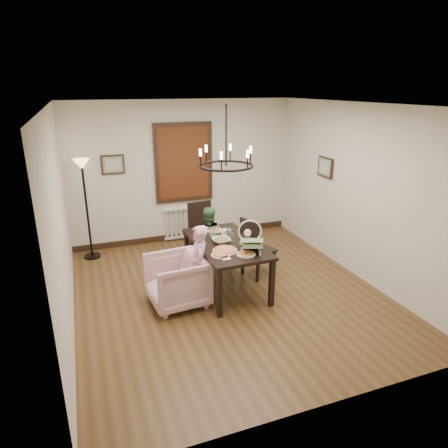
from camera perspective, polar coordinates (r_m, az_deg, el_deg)
room_shell at (r=6.07m, az=-0.65°, el=3.53°), size 4.51×5.00×2.81m
dining_table at (r=6.14m, az=0.28°, el=-3.35°), size 0.96×1.66×0.77m
chair_far at (r=7.29m, az=-2.83°, el=-1.05°), size 0.51×0.51×1.04m
chair_right at (r=6.65m, az=4.96°, el=-3.22°), size 0.57×0.57×1.02m
armchair at (r=5.86m, az=-6.77°, el=-8.04°), size 0.89×0.87×0.74m
elderly_woman at (r=5.78m, az=-3.57°, el=-6.91°), size 0.32×0.41×1.00m
seated_man at (r=6.85m, az=-2.30°, el=-2.88°), size 0.49×0.40×0.94m
baby_bouncer at (r=5.73m, az=3.86°, el=-2.43°), size 0.51×0.59×0.32m
salad_bowl at (r=6.08m, az=-0.38°, el=-2.31°), size 0.33×0.33×0.08m
pizza_platter at (r=5.77m, az=0.14°, el=-3.75°), size 0.35×0.35×0.04m
drinking_glass at (r=6.13m, az=1.05°, el=-1.86°), size 0.07×0.07×0.13m
window_blinds at (r=7.98m, az=-5.77°, el=8.70°), size 1.00×0.03×1.40m
radiator at (r=8.31m, az=-5.52°, el=0.23°), size 0.92×0.12×0.62m
picture_back at (r=7.76m, az=-15.59°, el=8.18°), size 0.42×0.03×0.36m
picture_right at (r=7.47m, az=14.24°, el=7.89°), size 0.03×0.42×0.36m
floor_lamp at (r=7.60m, az=-18.97°, el=1.77°), size 0.30×0.30×1.80m
chandelier at (r=5.78m, az=0.30°, el=8.32°), size 0.80×0.80×0.04m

